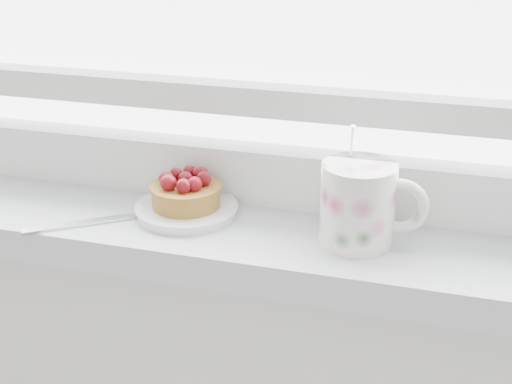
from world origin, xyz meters
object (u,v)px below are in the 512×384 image
at_px(raspberry_tart, 186,191).
at_px(fork, 115,218).
at_px(floral_mug, 361,203).
at_px(saucer, 187,210).

bearing_deg(raspberry_tart, fork, -152.83).
bearing_deg(floral_mug, fork, -175.29).
bearing_deg(raspberry_tart, floral_mug, -4.13).
bearing_deg(saucer, raspberry_tart, -93.90).
bearing_deg(fork, floral_mug, 4.71).
distance_m(floral_mug, fork, 0.29).
relative_size(saucer, fork, 0.66).
height_order(saucer, fork, saucer).
bearing_deg(floral_mug, saucer, 175.84).
distance_m(raspberry_tart, fork, 0.09).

